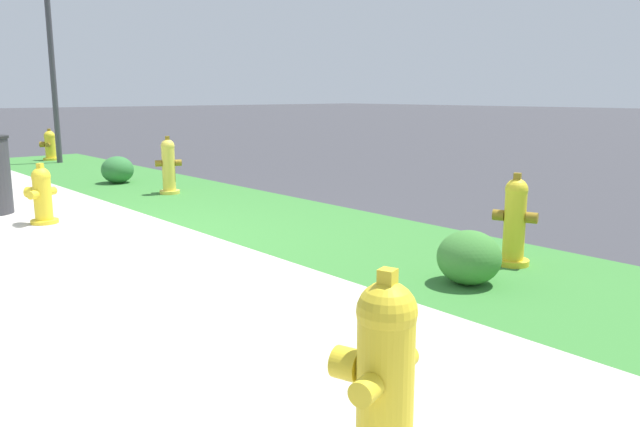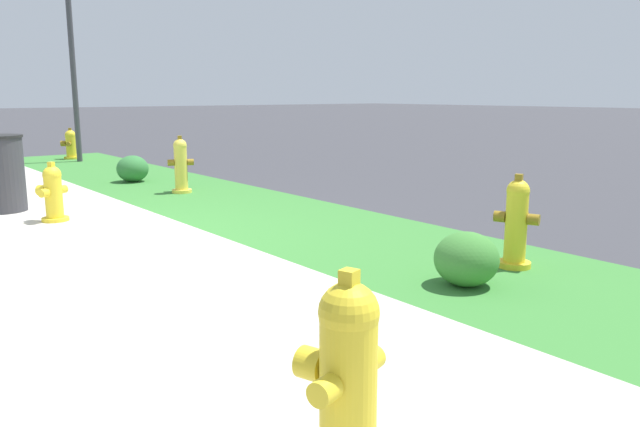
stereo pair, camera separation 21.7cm
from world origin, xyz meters
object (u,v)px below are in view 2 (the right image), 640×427
at_px(fire_hydrant_by_grass_verge, 181,165).
at_px(fire_hydrant_across_street, 516,223).
at_px(shrub_bush_near_lamp, 133,169).
at_px(street_lamp, 69,9).
at_px(fire_hydrant_at_driveway, 53,194).
at_px(fire_hydrant_near_corner, 71,144).
at_px(shrub_bush_far_verge, 466,259).
at_px(fire_hydrant_mid_block, 347,383).

xyz_separation_m(fire_hydrant_by_grass_verge, fire_hydrant_across_street, (5.22, 0.40, -0.02)).
bearing_deg(shrub_bush_near_lamp, street_lamp, 175.29).
relative_size(fire_hydrant_across_street, street_lamp, 0.17).
relative_size(fire_hydrant_at_driveway, street_lamp, 0.14).
bearing_deg(fire_hydrant_near_corner, street_lamp, -148.41).
bearing_deg(fire_hydrant_at_driveway, shrub_bush_far_verge, -101.28).
bearing_deg(fire_hydrant_mid_block, shrub_bush_near_lamp, 55.92).
bearing_deg(fire_hydrant_mid_block, fire_hydrant_near_corner, 60.06).
bearing_deg(fire_hydrant_across_street, shrub_bush_near_lamp, 162.07).
relative_size(fire_hydrant_at_driveway, fire_hydrant_near_corner, 1.00).
xyz_separation_m(fire_hydrant_by_grass_verge, street_lamp, (-5.11, 0.18, 2.63)).
xyz_separation_m(fire_hydrant_at_driveway, fire_hydrant_by_grass_verge, (-1.01, 2.01, 0.08)).
xyz_separation_m(street_lamp, shrub_bush_far_verge, (10.41, -0.49, -2.82)).
height_order(fire_hydrant_mid_block, street_lamp, street_lamp).
bearing_deg(fire_hydrant_across_street, fire_hydrant_by_grass_verge, 162.07).
relative_size(fire_hydrant_near_corner, shrub_bush_near_lamp, 1.34).
distance_m(fire_hydrant_mid_block, shrub_bush_near_lamp, 8.41).
distance_m(fire_hydrant_across_street, shrub_bush_far_verge, 0.73).
bearing_deg(street_lamp, fire_hydrant_near_corner, 177.67).
distance_m(fire_hydrant_by_grass_verge, street_lamp, 5.76).
height_order(fire_hydrant_by_grass_verge, shrub_bush_far_verge, fire_hydrant_by_grass_verge).
distance_m(shrub_bush_far_verge, shrub_bush_near_lamp, 6.80).
bearing_deg(shrub_bush_far_verge, fire_hydrant_mid_block, -60.57).
xyz_separation_m(fire_hydrant_near_corner, fire_hydrant_across_street, (10.97, 0.19, 0.05)).
bearing_deg(fire_hydrant_mid_block, fire_hydrant_across_street, 7.04).
bearing_deg(fire_hydrant_at_driveway, street_lamp, 37.43).
bearing_deg(fire_hydrant_by_grass_verge, fire_hydrant_near_corner, 110.04).
relative_size(fire_hydrant_near_corner, fire_hydrant_across_street, 0.87).
bearing_deg(fire_hydrant_at_driveway, fire_hydrant_mid_block, -128.32).
xyz_separation_m(fire_hydrant_at_driveway, fire_hydrant_across_street, (4.21, 2.41, 0.05)).
bearing_deg(fire_hydrant_across_street, fire_hydrant_near_corner, 158.69).
relative_size(fire_hydrant_mid_block, shrub_bush_near_lamp, 1.62).
bearing_deg(fire_hydrant_near_corner, fire_hydrant_at_driveway, -164.24).
height_order(fire_hydrant_at_driveway, shrub_bush_far_verge, fire_hydrant_at_driveway).
xyz_separation_m(shrub_bush_far_verge, shrub_bush_near_lamp, (-6.80, 0.19, 0.01)).
height_order(fire_hydrant_mid_block, fire_hydrant_across_street, fire_hydrant_mid_block).
bearing_deg(shrub_bush_far_verge, fire_hydrant_near_corner, 177.33).
xyz_separation_m(fire_hydrant_near_corner, street_lamp, (0.63, -0.03, 2.71)).
height_order(fire_hydrant_at_driveway, shrub_bush_near_lamp, fire_hydrant_at_driveway).
bearing_deg(fire_hydrant_near_corner, fire_hydrant_across_street, -145.08).
relative_size(shrub_bush_far_verge, shrub_bush_near_lamp, 0.95).
distance_m(fire_hydrant_mid_block, street_lamp, 12.27).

